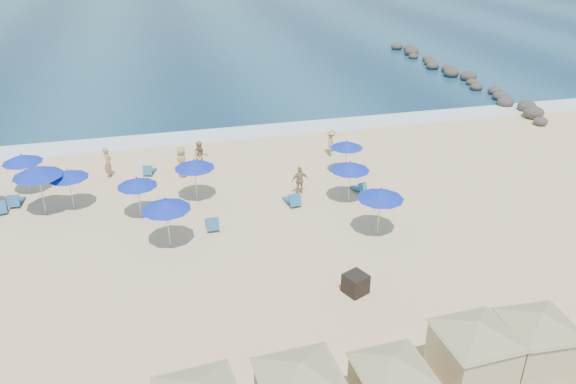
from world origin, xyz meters
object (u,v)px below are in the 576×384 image
at_px(cabana_2, 391,380).
at_px(rock_jetty, 457,75).
at_px(trash_bin, 356,284).
at_px(beachgoer_5, 108,163).
at_px(umbrella_8, 347,144).
at_px(beachgoer_3, 331,143).
at_px(cabana_3, 474,346).
at_px(umbrella_0, 22,158).
at_px(umbrella_9, 381,194).
at_px(umbrella_1, 37,171).
at_px(umbrella_6, 166,204).
at_px(umbrella_4, 68,174).
at_px(beachgoer_4, 182,161).
at_px(beachgoer_2, 300,180).
at_px(umbrella_3, 137,182).
at_px(umbrella_5, 194,164).
at_px(umbrella_7, 350,166).
at_px(beachgoer_1, 201,157).
at_px(cabana_4, 537,336).

bearing_deg(cabana_2, rock_jetty, 57.99).
relative_size(trash_bin, beachgoer_5, 0.45).
xyz_separation_m(umbrella_8, beachgoer_3, (0.07, 2.92, -1.01)).
relative_size(cabana_3, umbrella_0, 1.94).
distance_m(cabana_2, umbrella_9, 10.81).
bearing_deg(umbrella_1, umbrella_6, -38.48).
relative_size(umbrella_4, umbrella_8, 1.07).
distance_m(umbrella_8, beachgoer_4, 9.47).
relative_size(umbrella_1, umbrella_4, 1.21).
distance_m(rock_jetty, umbrella_6, 35.83).
bearing_deg(beachgoer_2, beachgoer_4, -39.16).
height_order(umbrella_3, beachgoer_4, umbrella_3).
bearing_deg(umbrella_9, umbrella_1, 158.81).
bearing_deg(umbrella_9, umbrella_8, 83.13).
distance_m(umbrella_4, beachgoer_5, 4.07).
xyz_separation_m(umbrella_0, umbrella_4, (2.51, -2.49, -0.07)).
relative_size(umbrella_9, beachgoer_3, 1.50).
relative_size(umbrella_6, beachgoer_5, 1.37).
relative_size(umbrella_9, beachgoer_2, 1.58).
relative_size(umbrella_5, umbrella_7, 1.02).
height_order(umbrella_1, umbrella_4, umbrella_1).
xyz_separation_m(umbrella_4, umbrella_8, (14.95, 0.72, -0.13)).
bearing_deg(umbrella_1, umbrella_4, 9.23).
relative_size(umbrella_1, beachgoer_1, 1.44).
relative_size(cabana_4, beachgoer_1, 2.33).
bearing_deg(umbrella_3, beachgoer_2, 4.32).
xyz_separation_m(umbrella_4, beachgoer_3, (15.02, 3.64, -1.14)).
relative_size(umbrella_1, beachgoer_2, 1.74).
relative_size(umbrella_1, beachgoer_5, 1.50).
relative_size(umbrella_6, umbrella_8, 1.18).
bearing_deg(cabana_2, beachgoer_1, 100.11).
relative_size(trash_bin, umbrella_0, 0.35).
distance_m(cabana_4, umbrella_7, 13.23).
xyz_separation_m(rock_jetty, umbrella_3, (-28.56, -19.93, 1.57)).
bearing_deg(umbrella_1, umbrella_8, 3.28).
bearing_deg(umbrella_1, umbrella_7, -9.00).
distance_m(umbrella_5, umbrella_7, 8.00).
relative_size(rock_jetty, umbrella_7, 11.42).
distance_m(rock_jetty, cabana_3, 38.74).
bearing_deg(beachgoer_2, trash_bin, 82.68).
bearing_deg(umbrella_4, beachgoer_5, 64.89).
relative_size(cabana_3, beachgoer_4, 2.55).
bearing_deg(trash_bin, beachgoer_5, 101.76).
bearing_deg(umbrella_7, umbrella_6, -166.38).
relative_size(umbrella_4, umbrella_9, 0.92).
bearing_deg(cabana_4, rock_jetty, 64.26).
bearing_deg(cabana_2, umbrella_9, 69.38).
height_order(beachgoer_1, beachgoer_5, beachgoer_1).
bearing_deg(beachgoer_4, umbrella_1, -45.08).
bearing_deg(beachgoer_1, beachgoer_4, -171.87).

